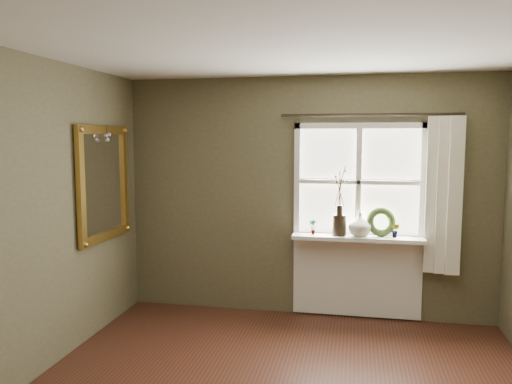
{
  "coord_description": "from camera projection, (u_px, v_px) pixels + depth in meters",
  "views": [
    {
      "loc": [
        0.51,
        -3.13,
        1.94
      ],
      "look_at": [
        -0.42,
        1.55,
        1.42
      ],
      "focal_mm": 35.0,
      "sensor_mm": 36.0,
      "label": 1
    }
  ],
  "objects": [
    {
      "name": "window_apron",
      "position": [
        356.0,
        276.0,
        5.38
      ],
      "size": [
        1.36,
        0.04,
        0.88
      ],
      "primitive_type": "cube",
      "color": "white",
      "rests_on": "ground"
    },
    {
      "name": "curtain_rod",
      "position": [
        370.0,
        115.0,
        5.12
      ],
      "size": [
        1.84,
        0.03,
        0.03
      ],
      "primitive_type": "cylinder",
      "rotation": [
        0.0,
        1.57,
        0.0
      ],
      "color": "black",
      "rests_on": "wall_back"
    },
    {
      "name": "curtain",
      "position": [
        443.0,
        196.0,
        5.02
      ],
      "size": [
        0.36,
        0.12,
        1.59
      ],
      "primitive_type": "cube",
      "color": "#ECE5CC",
      "rests_on": "wall_back"
    },
    {
      "name": "gilt_mirror",
      "position": [
        104.0,
        183.0,
        5.01
      ],
      "size": [
        0.1,
        0.97,
        1.15
      ],
      "color": "white",
      "rests_on": "wall_left"
    },
    {
      "name": "window_sill",
      "position": [
        357.0,
        238.0,
        5.22
      ],
      "size": [
        1.36,
        0.26,
        0.04
      ],
      "primitive_type": "cube",
      "color": "white",
      "rests_on": "wall_back"
    },
    {
      "name": "ceiling",
      "position": [
        274.0,
        31.0,
        3.08
      ],
      "size": [
        4.5,
        4.5,
        0.0
      ],
      "primitive_type": "plane",
      "color": "silver",
      "rests_on": "ground"
    },
    {
      "name": "cream_vase",
      "position": [
        360.0,
        224.0,
        5.2
      ],
      "size": [
        0.28,
        0.28,
        0.25
      ],
      "primitive_type": "imported",
      "rotation": [
        0.0,
        0.0,
        -0.22
      ],
      "color": "beige",
      "rests_on": "window_sill"
    },
    {
      "name": "dark_jug",
      "position": [
        339.0,
        225.0,
        5.25
      ],
      "size": [
        0.17,
        0.17,
        0.22
      ],
      "primitive_type": "cylinder",
      "rotation": [
        0.0,
        0.0,
        -0.17
      ],
      "color": "black",
      "rests_on": "window_sill"
    },
    {
      "name": "wreath",
      "position": [
        381.0,
        225.0,
        5.2
      ],
      "size": [
        0.34,
        0.22,
        0.32
      ],
      "primitive_type": "torus",
      "rotation": [
        1.36,
        0.0,
        0.27
      ],
      "color": "#30431E",
      "rests_on": "window_sill"
    },
    {
      "name": "wall_back",
      "position": [
        307.0,
        197.0,
        5.46
      ],
      "size": [
        4.0,
        0.1,
        2.6
      ],
      "primitive_type": "cube",
      "color": "brown",
      "rests_on": "ground"
    },
    {
      "name": "potted_plant_right",
      "position": [
        396.0,
        230.0,
        5.14
      ],
      "size": [
        0.09,
        0.08,
        0.15
      ],
      "primitive_type": "imported",
      "rotation": [
        0.0,
        0.0,
        -0.24
      ],
      "color": "#30431E",
      "rests_on": "window_sill"
    },
    {
      "name": "potted_plant_left",
      "position": [
        313.0,
        227.0,
        5.3
      ],
      "size": [
        0.1,
        0.08,
        0.16
      ],
      "primitive_type": "imported",
      "rotation": [
        0.0,
        0.0,
        -0.3
      ],
      "color": "#30431E",
      "rests_on": "window_sill"
    },
    {
      "name": "window_frame",
      "position": [
        358.0,
        182.0,
        5.27
      ],
      "size": [
        1.36,
        0.06,
        1.24
      ],
      "color": "white",
      "rests_on": "wall_back"
    }
  ]
}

